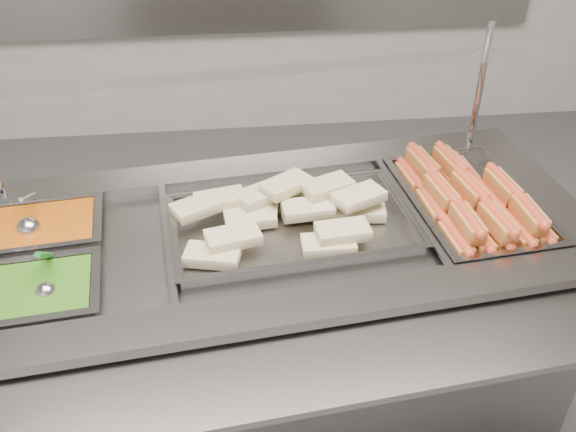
{
  "coord_description": "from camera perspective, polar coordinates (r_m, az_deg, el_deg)",
  "views": [
    {
      "loc": [
        -0.21,
        -0.97,
        1.76
      ],
      "look_at": [
        -0.06,
        0.38,
        0.82
      ],
      "focal_mm": 40.0,
      "sensor_mm": 36.0,
      "label": 1
    }
  ],
  "objects": [
    {
      "name": "tortilla_wraps",
      "position": [
        1.68,
        0.0,
        0.46
      ],
      "size": [
        0.58,
        0.34,
        0.09
      ],
      "color": "tan",
      "rests_on": "pan_wraps"
    },
    {
      "name": "pan_peas",
      "position": [
        1.59,
        -21.32,
        -7.0
      ],
      "size": [
        0.29,
        0.24,
        0.09
      ],
      "color": "gray",
      "rests_on": "steam_counter"
    },
    {
      "name": "serving_spoon",
      "position": [
        1.56,
        -20.72,
        -5.79
      ],
      "size": [
        0.05,
        0.16,
        0.13
      ],
      "color": "#B7B7BC",
      "rests_on": "pan_peas"
    },
    {
      "name": "hotdogs_in_buns",
      "position": [
        1.81,
        15.83,
        1.39
      ],
      "size": [
        0.31,
        0.48,
        0.1
      ],
      "color": "#AC5E24",
      "rests_on": "pan_hotdogs"
    },
    {
      "name": "ladle",
      "position": [
        1.77,
        -22.03,
        -0.88
      ],
      "size": [
        0.06,
        0.18,
        0.13
      ],
      "color": "#B7B7BC",
      "rests_on": "pan_beans"
    },
    {
      "name": "pan_wraps",
      "position": [
        1.68,
        0.3,
        -1.18
      ],
      "size": [
        0.64,
        0.42,
        0.06
      ],
      "color": "gray",
      "rests_on": "steam_counter"
    },
    {
      "name": "pan_hotdogs",
      "position": [
        1.85,
        15.67,
        0.52
      ],
      "size": [
        0.35,
        0.52,
        0.09
      ],
      "color": "gray",
      "rests_on": "steam_counter"
    },
    {
      "name": "tray_rail",
      "position": [
        1.35,
        2.41,
        -13.25
      ],
      "size": [
        1.61,
        0.5,
        0.05
      ],
      "color": "gray",
      "rests_on": "steam_counter"
    },
    {
      "name": "pan_beans",
      "position": [
        1.79,
        -20.59,
        -1.61
      ],
      "size": [
        0.29,
        0.24,
        0.09
      ],
      "color": "gray",
      "rests_on": "steam_counter"
    },
    {
      "name": "steam_counter",
      "position": [
        1.92,
        -1.32,
        -10.51
      ],
      "size": [
        1.74,
        0.92,
        0.8
      ],
      "color": "slate",
      "rests_on": "ground"
    },
    {
      "name": "sneeze_guard",
      "position": [
        1.67,
        -3.01,
        12.19
      ],
      "size": [
        1.48,
        0.42,
        0.39
      ],
      "color": "silver",
      "rests_on": "steam_counter"
    }
  ]
}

